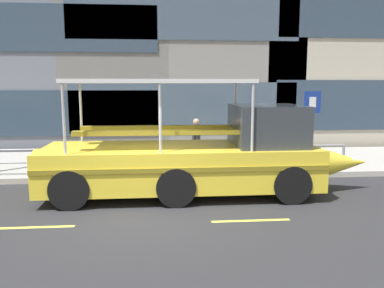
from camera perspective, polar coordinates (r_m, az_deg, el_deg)
The scene contains 9 objects.
ground_plane at distance 9.66m, azimuth -6.84°, elevation -9.78°, with size 120.00×120.00×0.00m, color #2B2B2D.
sidewalk at distance 15.06m, azimuth -6.23°, elevation -2.73°, with size 32.00×4.80×0.18m, color #A8A59E.
curb_edge at distance 12.63m, azimuth -6.44°, elevation -4.94°, with size 32.00×0.18×0.18m, color #B2ADA3.
lane_centreline at distance 8.87m, azimuth -7.00°, elevation -11.48°, with size 25.80×0.12×0.01m.
curb_guardrail at distance 12.83m, azimuth -2.83°, elevation -1.63°, with size 11.74×0.09×0.86m.
parking_sign at distance 14.33m, azimuth 17.03°, elevation 3.98°, with size 0.60×0.12×2.64m.
duck_tour_boat at distance 10.87m, azimuth 1.21°, elevation -1.87°, with size 9.30×2.53×3.18m.
pedestrian_near_bow at distance 14.38m, azimuth 9.40°, elevation 0.86°, with size 0.44×0.23×1.57m.
pedestrian_mid_left at distance 13.78m, azimuth 0.62°, elevation 0.95°, with size 0.32×0.43×1.69m.
Camera 1 is at (0.32, -9.17, 3.04)m, focal length 36.59 mm.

